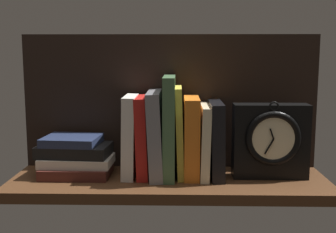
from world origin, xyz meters
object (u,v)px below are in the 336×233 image
object	(u,v)px
book_green_romantic	(169,127)
book_stack_side	(75,157)
book_gray_chess	(156,134)
book_orange_pandolfini	(191,137)
book_yellow_seinlanguage	(180,132)
book_white_catcher	(130,136)
book_red_requiem	(143,136)
book_cream_twain	(204,141)
framed_clock	(271,141)
book_black_skeptic	(216,139)

from	to	relation	value
book_green_romantic	book_stack_side	xyz separation A→B (cm)	(-23.40, -0.15, -7.73)
book_gray_chess	book_orange_pandolfini	distance (cm)	8.80
book_green_romantic	book_yellow_seinlanguage	size ratio (longest dim) A/B	1.12
book_white_catcher	book_red_requiem	size ratio (longest dim) A/B	1.01
book_red_requiem	book_cream_twain	distance (cm)	15.23
book_green_romantic	book_cream_twain	distance (cm)	9.31
book_white_catcher	book_stack_side	xyz separation A→B (cm)	(-13.72, -0.15, -5.33)
book_yellow_seinlanguage	book_orange_pandolfini	distance (cm)	3.19
book_gray_chess	book_yellow_seinlanguage	bearing A→B (deg)	-0.00
book_yellow_seinlanguage	book_cream_twain	bearing A→B (deg)	0.00
book_orange_pandolfini	framed_clock	xyz separation A→B (cm)	(19.11, -1.43, -0.50)
book_green_romantic	book_yellow_seinlanguage	xyz separation A→B (cm)	(2.52, -0.00, -1.32)
book_gray_chess	book_black_skeptic	xyz separation A→B (cm)	(14.83, 0.00, -1.26)
book_black_skeptic	framed_clock	bearing A→B (deg)	-6.25
book_red_requiem	book_black_skeptic	distance (cm)	18.08
book_gray_chess	book_orange_pandolfini	bearing A→B (deg)	0.00
book_stack_side	book_black_skeptic	bearing A→B (deg)	0.24
book_green_romantic	book_black_skeptic	bearing A→B (deg)	0.00
book_cream_twain	book_black_skeptic	world-z (taller)	book_black_skeptic
framed_clock	book_stack_side	bearing A→B (deg)	178.47
book_cream_twain	book_gray_chess	bearing A→B (deg)	180.00
book_cream_twain	framed_clock	size ratio (longest dim) A/B	0.92
book_white_catcher	book_cream_twain	bearing A→B (deg)	0.00
book_gray_chess	book_green_romantic	xyz separation A→B (cm)	(3.33, 0.00, 1.87)
book_yellow_seinlanguage	framed_clock	distance (cm)	22.14
book_black_skeptic	book_red_requiem	bearing A→B (deg)	180.00
book_gray_chess	book_green_romantic	size ratio (longest dim) A/B	0.85
book_stack_side	book_gray_chess	bearing A→B (deg)	0.42
book_orange_pandolfini	framed_clock	bearing A→B (deg)	-4.28
book_orange_pandolfini	book_stack_side	world-z (taller)	book_orange_pandolfini
book_gray_chess	book_stack_side	world-z (taller)	book_gray_chess
framed_clock	book_stack_side	xyz separation A→B (cm)	(-47.95, 1.28, -4.63)
book_orange_pandolfini	book_black_skeptic	world-z (taller)	book_orange_pandolfini
book_red_requiem	book_yellow_seinlanguage	distance (cm)	9.17
book_yellow_seinlanguage	book_black_skeptic	world-z (taller)	book_yellow_seinlanguage
book_white_catcher	book_cream_twain	world-z (taller)	book_white_catcher
book_green_romantic	book_orange_pandolfini	size ratio (longest dim) A/B	1.27
book_orange_pandolfini	book_cream_twain	distance (cm)	3.31
book_orange_pandolfini	book_black_skeptic	size ratio (longest dim) A/B	1.06
book_red_requiem	book_orange_pandolfini	distance (cm)	12.02
framed_clock	book_stack_side	world-z (taller)	framed_clock
book_yellow_seinlanguage	book_orange_pandolfini	xyz separation A→B (cm)	(2.92, 0.00, -1.27)
book_gray_chess	book_yellow_seinlanguage	world-z (taller)	book_yellow_seinlanguage
book_green_romantic	book_orange_pandolfini	distance (cm)	6.03
book_green_romantic	book_stack_side	bearing A→B (deg)	-179.64
book_red_requiem	book_yellow_seinlanguage	bearing A→B (deg)	-0.00
book_white_catcher	book_black_skeptic	xyz separation A→B (cm)	(21.18, 0.00, -0.73)
book_stack_side	book_yellow_seinlanguage	bearing A→B (deg)	0.32
book_green_romantic	book_yellow_seinlanguage	bearing A→B (deg)	-0.00
book_red_requiem	book_green_romantic	bearing A→B (deg)	0.00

